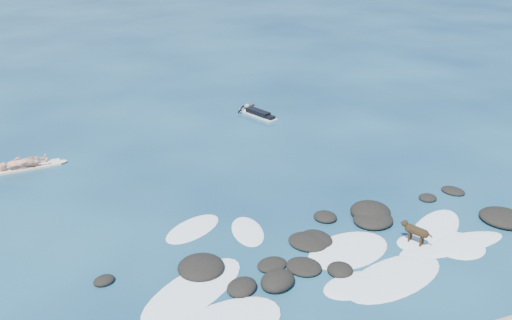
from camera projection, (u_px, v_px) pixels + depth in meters
ground at (297, 234)px, 18.58m from camera, size 160.00×160.00×0.00m
reef_rocks at (336, 250)px, 17.51m from camera, size 13.87×6.38×0.54m
breaking_foam at (320, 273)px, 16.59m from camera, size 12.16×7.41×0.12m
standing_surfer_rig at (21, 152)px, 22.82m from camera, size 3.47×0.96×1.97m
paddling_surfer_rig at (258, 113)px, 28.95m from camera, size 1.19×2.61×0.45m
dog at (415, 231)px, 17.83m from camera, size 0.47×1.14×0.73m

